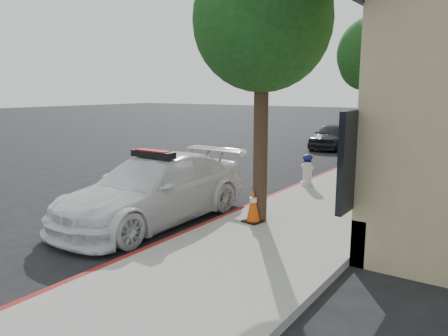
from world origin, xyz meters
TOP-DOWN VIEW (x-y plane):
  - ground at (0.00, 0.00)m, footprint 120.00×120.00m
  - sidewalk at (3.60, 10.00)m, footprint 3.20×50.00m
  - curb_strip at (2.06, 10.00)m, footprint 0.12×50.00m
  - tree_near at (2.93, -2.01)m, footprint 2.92×2.82m
  - tree_mid at (2.93, 5.99)m, footprint 2.77×2.64m
  - tree_far at (2.93, 13.99)m, footprint 3.10×3.00m
  - police_car at (0.74, -2.95)m, footprint 2.12×5.06m
  - parked_car_mid at (-0.33, 11.00)m, footprint 1.72×3.81m
  - parked_car_far at (1.20, 13.14)m, footprint 1.79×4.70m
  - fire_hydrant at (2.35, 1.76)m, footprint 0.39×0.36m
  - traffic_cone at (2.85, -2.19)m, footprint 0.43×0.43m

SIDE VIEW (x-z plane):
  - ground at x=0.00m, z-range 0.00..0.00m
  - sidewalk at x=3.60m, z-range 0.00..0.15m
  - curb_strip at x=2.06m, z-range 0.00..0.15m
  - traffic_cone at x=2.85m, z-range 0.15..0.85m
  - fire_hydrant at x=2.35m, z-range 0.14..1.06m
  - parked_car_mid at x=-0.33m, z-range 0.00..1.27m
  - police_car at x=0.74m, z-range -0.07..1.54m
  - parked_car_far at x=1.20m, z-range 0.00..1.53m
  - tree_mid at x=2.93m, z-range 1.45..6.88m
  - tree_near at x=2.93m, z-range 1.46..7.08m
  - tree_far at x=2.93m, z-range 1.48..7.29m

